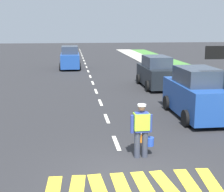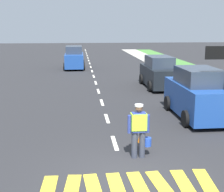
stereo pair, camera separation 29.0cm
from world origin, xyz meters
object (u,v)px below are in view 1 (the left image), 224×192
object	(u,v)px
road_worker	(142,128)
traffic_cone_near	(144,134)
car_parked_curbside	(196,94)
car_parked_far	(156,73)
car_oncoming_second	(70,58)
lane_direction_sign	(223,67)

from	to	relation	value
road_worker	traffic_cone_near	bearing A→B (deg)	74.46
road_worker	car_parked_curbside	size ratio (longest dim) A/B	0.39
road_worker	traffic_cone_near	xyz separation A→B (m)	(0.34, 1.21, -0.62)
traffic_cone_near	car_parked_far	bearing A→B (deg)	73.01
car_parked_curbside	car_oncoming_second	size ratio (longest dim) A/B	1.04
lane_direction_sign	car_parked_curbside	world-z (taller)	lane_direction_sign
traffic_cone_near	car_oncoming_second	world-z (taller)	car_oncoming_second
traffic_cone_near	car_parked_curbside	size ratio (longest dim) A/B	0.15
lane_direction_sign	road_worker	bearing A→B (deg)	-145.36
lane_direction_sign	car_oncoming_second	xyz separation A→B (m)	(-5.86, 18.70, -1.43)
car_parked_far	car_parked_curbside	distance (m)	7.07
traffic_cone_near	lane_direction_sign	bearing A→B (deg)	21.70
road_worker	lane_direction_sign	xyz separation A→B (m)	(3.69, 2.55, 1.48)
lane_direction_sign	car_oncoming_second	world-z (taller)	lane_direction_sign
traffic_cone_near	car_parked_curbside	xyz separation A→B (m)	(2.97, 2.87, 0.71)
traffic_cone_near	car_parked_far	distance (m)	10.42
traffic_cone_near	car_parked_curbside	distance (m)	4.19
lane_direction_sign	car_oncoming_second	bearing A→B (deg)	107.40
traffic_cone_near	car_parked_far	xyz separation A→B (m)	(3.04, 9.94, 0.64)
car_oncoming_second	car_parked_curbside	bearing A→B (deg)	-72.29
road_worker	lane_direction_sign	bearing A→B (deg)	34.64
car_parked_far	car_oncoming_second	world-z (taller)	car_oncoming_second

